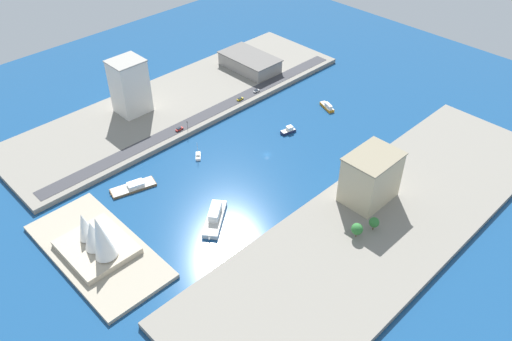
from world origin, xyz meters
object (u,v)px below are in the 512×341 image
(barge_flat_brown, at_px, (134,187))
(carpark_squat_concrete, at_px, (250,62))
(pickup_red, at_px, (179,129))
(sailboat_small_white, at_px, (198,156))
(ferry_white_commuter, at_px, (215,217))
(patrol_launch_navy, at_px, (288,130))
(van_white, at_px, (256,91))
(hotel_broad_white, at_px, (130,86))
(office_block_beige, at_px, (371,177))
(traffic_light_waterfront, at_px, (187,124))
(taxi_yellow_cab, at_px, (240,99))
(water_taxi_orange, at_px, (327,106))
(opera_landmark, at_px, (96,239))

(barge_flat_brown, height_order, carpark_squat_concrete, carpark_squat_concrete)
(barge_flat_brown, relative_size, pickup_red, 4.94)
(sailboat_small_white, bearing_deg, carpark_squat_concrete, -59.69)
(barge_flat_brown, relative_size, sailboat_small_white, 2.41)
(ferry_white_commuter, relative_size, carpark_squat_concrete, 0.57)
(patrol_launch_navy, height_order, pickup_red, pickup_red)
(carpark_squat_concrete, xyz_separation_m, van_white, (-28.45, 21.10, -3.88))
(hotel_broad_white, relative_size, office_block_beige, 1.28)
(barge_flat_brown, relative_size, office_block_beige, 0.92)
(patrol_launch_navy, height_order, sailboat_small_white, sailboat_small_white)
(barge_flat_brown, bearing_deg, pickup_red, -64.51)
(sailboat_small_white, height_order, hotel_broad_white, hotel_broad_white)
(sailboat_small_white, distance_m, pickup_red, 27.11)
(ferry_white_commuter, relative_size, barge_flat_brown, 0.99)
(ferry_white_commuter, distance_m, sailboat_small_white, 53.80)
(patrol_launch_navy, bearing_deg, van_white, -20.54)
(patrol_launch_navy, height_order, traffic_light_waterfront, traffic_light_waterfront)
(sailboat_small_white, xyz_separation_m, taxi_yellow_cab, (26.38, -57.59, 2.91))
(ferry_white_commuter, bearing_deg, carpark_squat_concrete, -50.10)
(taxi_yellow_cab, bearing_deg, water_taxi_orange, -139.81)
(patrol_launch_navy, xyz_separation_m, pickup_red, (45.04, 48.94, 2.48))
(office_block_beige, bearing_deg, taxi_yellow_cab, -9.58)
(barge_flat_brown, distance_m, van_white, 117.42)
(water_taxi_orange, height_order, van_white, van_white)
(van_white, distance_m, opera_landmark, 161.65)
(ferry_white_commuter, height_order, van_white, ferry_white_commuter)
(water_taxi_orange, bearing_deg, carpark_squat_concrete, 0.67)
(barge_flat_brown, xyz_separation_m, hotel_broad_white, (61.98, -42.00, 19.47))
(barge_flat_brown, distance_m, taxi_yellow_cab, 102.56)
(ferry_white_commuter, xyz_separation_m, hotel_broad_white, (111.07, -27.07, 18.26))
(sailboat_small_white, distance_m, office_block_beige, 99.55)
(water_taxi_orange, relative_size, office_block_beige, 0.52)
(water_taxi_orange, distance_m, sailboat_small_white, 96.37)
(barge_flat_brown, bearing_deg, ferry_white_commuter, -163.08)
(ferry_white_commuter, xyz_separation_m, van_white, (72.82, -100.03, 1.62))
(pickup_red, bearing_deg, office_block_beige, -165.15)
(ferry_white_commuter, xyz_separation_m, traffic_light_waterfront, (68.67, -37.64, 5.00))
(pickup_red, bearing_deg, carpark_squat_concrete, -71.68)
(office_block_beige, bearing_deg, carpark_squat_concrete, -21.06)
(barge_flat_brown, xyz_separation_m, traffic_light_waterfront, (19.59, -52.57, 6.21))
(sailboat_small_white, bearing_deg, taxi_yellow_cab, -65.39)
(van_white, bearing_deg, office_block_beige, 163.38)
(patrol_launch_navy, distance_m, taxi_yellow_cab, 45.47)
(sailboat_small_white, bearing_deg, pickup_red, -14.72)
(sailboat_small_white, bearing_deg, patrol_launch_navy, -108.79)
(sailboat_small_white, height_order, office_block_beige, office_block_beige)
(van_white, bearing_deg, barge_flat_brown, 101.67)
(hotel_broad_white, height_order, office_block_beige, hotel_broad_white)
(water_taxi_orange, distance_m, office_block_beige, 93.92)
(carpark_squat_concrete, xyz_separation_m, pickup_red, (-28.82, 87.05, -3.88))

